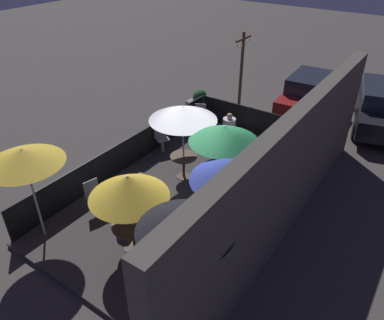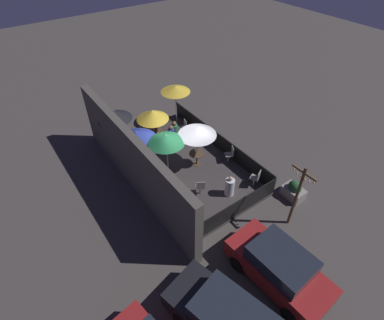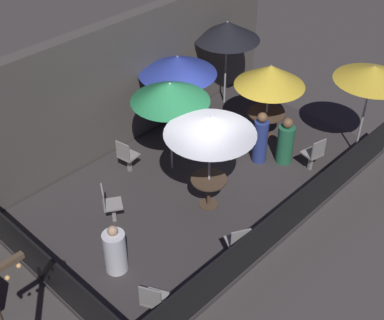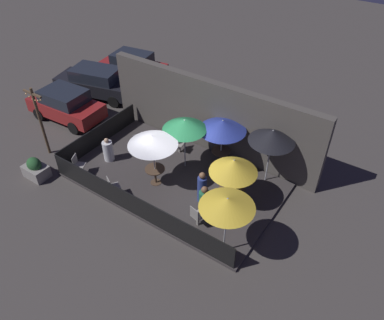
{
  "view_description": "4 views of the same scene",
  "coord_description": "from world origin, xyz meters",
  "px_view_note": "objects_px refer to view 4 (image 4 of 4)",
  "views": [
    {
      "loc": [
        7.07,
        4.9,
        6.58
      ],
      "look_at": [
        0.12,
        0.07,
        1.26
      ],
      "focal_mm": 35.0,
      "sensor_mm": 36.0,
      "label": 1
    },
    {
      "loc": [
        -9.86,
        6.46,
        10.64
      ],
      "look_at": [
        -0.94,
        0.03,
        1.08
      ],
      "focal_mm": 28.0,
      "sensor_mm": 36.0,
      "label": 2
    },
    {
      "loc": [
        -7.13,
        -6.52,
        8.11
      ],
      "look_at": [
        -0.35,
        -0.02,
        0.99
      ],
      "focal_mm": 50.0,
      "sensor_mm": 36.0,
      "label": 3
    },
    {
      "loc": [
        7.07,
        -9.07,
        10.35
      ],
      "look_at": [
        0.68,
        0.3,
        1.18
      ],
      "focal_mm": 35.0,
      "sensor_mm": 36.0,
      "label": 4
    }
  ],
  "objects_px": {
    "patio_umbrella_3": "(272,136)",
    "patio_umbrella_4": "(227,203)",
    "dining_table_0": "(221,153)",
    "patio_chair_3": "(78,164)",
    "patio_chair_2": "(197,216)",
    "patio_chair_1": "(113,186)",
    "patio_umbrella_1": "(153,140)",
    "patio_umbrella_2": "(234,166)",
    "patio_umbrella_0": "(223,125)",
    "parked_car_0": "(66,104)",
    "patio_chair_0": "(139,143)",
    "patron_0": "(202,188)",
    "parked_car_1": "(97,82)",
    "patio_umbrella_5": "(185,125)",
    "light_post": "(40,118)",
    "dining_table_1": "(155,172)",
    "patron_1": "(204,201)",
    "dining_table_2": "(231,191)",
    "parked_car_2": "(133,66)",
    "planter_box": "(36,169)",
    "patio_chair_4": "(178,142)",
    "patron_2": "(108,151)"
  },
  "relations": [
    {
      "from": "patio_umbrella_5",
      "to": "dining_table_1",
      "type": "height_order",
      "value": "patio_umbrella_5"
    },
    {
      "from": "patio_chair_1",
      "to": "light_post",
      "type": "height_order",
      "value": "light_post"
    },
    {
      "from": "patio_chair_2",
      "to": "patio_umbrella_5",
      "type": "bearing_deg",
      "value": 55.3
    },
    {
      "from": "patio_umbrella_5",
      "to": "light_post",
      "type": "relative_size",
      "value": 0.72
    },
    {
      "from": "patio_chair_4",
      "to": "parked_car_1",
      "type": "xyz_separation_m",
      "value": [
        -6.75,
        1.79,
        0.24
      ]
    },
    {
      "from": "patio_umbrella_5",
      "to": "dining_table_0",
      "type": "height_order",
      "value": "patio_umbrella_5"
    },
    {
      "from": "patio_umbrella_2",
      "to": "patio_chair_2",
      "type": "distance_m",
      "value": 2.18
    },
    {
      "from": "patio_umbrella_2",
      "to": "planter_box",
      "type": "relative_size",
      "value": 2.01
    },
    {
      "from": "patio_umbrella_4",
      "to": "patio_chair_0",
      "type": "relative_size",
      "value": 2.65
    },
    {
      "from": "patio_umbrella_4",
      "to": "planter_box",
      "type": "relative_size",
      "value": 2.4
    },
    {
      "from": "parked_car_1",
      "to": "patio_umbrella_4",
      "type": "bearing_deg",
      "value": -39.51
    },
    {
      "from": "patio_umbrella_1",
      "to": "patio_umbrella_2",
      "type": "relative_size",
      "value": 1.13
    },
    {
      "from": "patio_umbrella_3",
      "to": "patio_umbrella_4",
      "type": "bearing_deg",
      "value": -84.46
    },
    {
      "from": "patio_chair_0",
      "to": "light_post",
      "type": "bearing_deg",
      "value": -115.72
    },
    {
      "from": "patio_umbrella_0",
      "to": "dining_table_1",
      "type": "bearing_deg",
      "value": -122.02
    },
    {
      "from": "parked_car_0",
      "to": "patio_umbrella_5",
      "type": "bearing_deg",
      "value": -2.24
    },
    {
      "from": "patron_0",
      "to": "light_post",
      "type": "height_order",
      "value": "light_post"
    },
    {
      "from": "patio_umbrella_3",
      "to": "patio_chair_4",
      "type": "height_order",
      "value": "patio_umbrella_3"
    },
    {
      "from": "dining_table_2",
      "to": "parked_car_2",
      "type": "bearing_deg",
      "value": 149.74
    },
    {
      "from": "patio_umbrella_2",
      "to": "patio_umbrella_5",
      "type": "relative_size",
      "value": 0.88
    },
    {
      "from": "patron_0",
      "to": "parked_car_1",
      "type": "distance_m",
      "value": 10.03
    },
    {
      "from": "patron_2",
      "to": "patio_chair_1",
      "type": "bearing_deg",
      "value": 107.21
    },
    {
      "from": "patio_chair_0",
      "to": "dining_table_0",
      "type": "bearing_deg",
      "value": 53.52
    },
    {
      "from": "patio_chair_0",
      "to": "patron_2",
      "type": "relative_size",
      "value": 0.82
    },
    {
      "from": "dining_table_0",
      "to": "parked_car_1",
      "type": "height_order",
      "value": "parked_car_1"
    },
    {
      "from": "patio_chair_4",
      "to": "parked_car_0",
      "type": "height_order",
      "value": "parked_car_0"
    },
    {
      "from": "patron_0",
      "to": "light_post",
      "type": "bearing_deg",
      "value": 138.15
    },
    {
      "from": "patio_umbrella_2",
      "to": "dining_table_2",
      "type": "height_order",
      "value": "patio_umbrella_2"
    },
    {
      "from": "dining_table_0",
      "to": "patio_chair_3",
      "type": "bearing_deg",
      "value": -139.29
    },
    {
      "from": "dining_table_2",
      "to": "dining_table_1",
      "type": "bearing_deg",
      "value": -165.84
    },
    {
      "from": "patio_umbrella_0",
      "to": "parked_car_0",
      "type": "bearing_deg",
      "value": -172.46
    },
    {
      "from": "patron_2",
      "to": "patio_umbrella_5",
      "type": "bearing_deg",
      "value": 175.49
    },
    {
      "from": "dining_table_0",
      "to": "patio_chair_2",
      "type": "bearing_deg",
      "value": -72.65
    },
    {
      "from": "dining_table_0",
      "to": "parked_car_1",
      "type": "distance_m",
      "value": 8.9
    },
    {
      "from": "patio_umbrella_3",
      "to": "patio_chair_1",
      "type": "distance_m",
      "value": 6.32
    },
    {
      "from": "patio_umbrella_1",
      "to": "patron_1",
      "type": "xyz_separation_m",
      "value": [
        2.48,
        -0.24,
        -1.57
      ]
    },
    {
      "from": "patio_umbrella_2",
      "to": "light_post",
      "type": "bearing_deg",
      "value": -167.86
    },
    {
      "from": "dining_table_1",
      "to": "patron_1",
      "type": "xyz_separation_m",
      "value": [
        2.48,
        -0.24,
        -0.03
      ]
    },
    {
      "from": "patio_chair_3",
      "to": "patio_umbrella_1",
      "type": "bearing_deg",
      "value": 0.0
    },
    {
      "from": "patio_umbrella_0",
      "to": "patio_umbrella_3",
      "type": "relative_size",
      "value": 0.91
    },
    {
      "from": "patio_umbrella_3",
      "to": "patron_1",
      "type": "height_order",
      "value": "patio_umbrella_3"
    },
    {
      "from": "dining_table_2",
      "to": "parked_car_1",
      "type": "height_order",
      "value": "parked_car_1"
    },
    {
      "from": "patio_chair_1",
      "to": "patron_2",
      "type": "bearing_deg",
      "value": 77.35
    },
    {
      "from": "patio_umbrella_2",
      "to": "patio_umbrella_4",
      "type": "xyz_separation_m",
      "value": [
        0.94,
        -2.13,
        0.48
      ]
    },
    {
      "from": "patio_umbrella_4",
      "to": "patio_chair_4",
      "type": "xyz_separation_m",
      "value": [
        -4.44,
        3.55,
        -1.76
      ]
    },
    {
      "from": "patio_umbrella_5",
      "to": "patio_chair_4",
      "type": "height_order",
      "value": "patio_umbrella_5"
    },
    {
      "from": "patio_umbrella_2",
      "to": "patio_umbrella_4",
      "type": "distance_m",
      "value": 2.38
    },
    {
      "from": "patio_chair_2",
      "to": "patio_chair_1",
      "type": "bearing_deg",
      "value": 112.45
    },
    {
      "from": "patio_umbrella_3",
      "to": "parked_car_0",
      "type": "bearing_deg",
      "value": -172.97
    },
    {
      "from": "patio_umbrella_0",
      "to": "light_post",
      "type": "bearing_deg",
      "value": -152.92
    }
  ]
}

